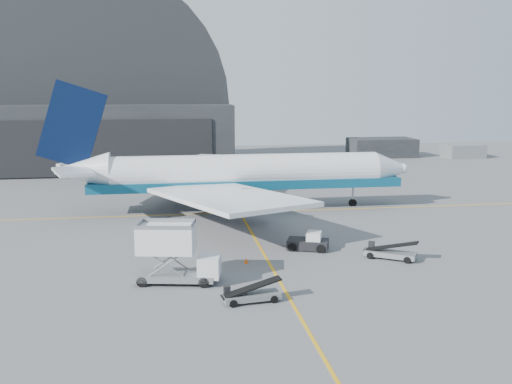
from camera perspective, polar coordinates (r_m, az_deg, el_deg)
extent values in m
plane|color=#565659|center=(50.74, 1.20, -6.92)|extent=(200.00, 200.00, 0.00)
cube|color=gold|center=(69.87, -1.61, -2.06)|extent=(80.00, 0.25, 0.02)
cube|color=gold|center=(48.86, 1.61, -7.60)|extent=(0.25, 40.00, 0.02)
cube|color=black|center=(113.88, -15.61, 5.48)|extent=(50.00, 28.00, 12.00)
cube|color=black|center=(100.05, -16.52, 4.21)|extent=(42.00, 0.40, 9.50)
cube|color=black|center=(129.24, 12.42, 3.49)|extent=(14.00, 8.00, 4.00)
cube|color=slate|center=(132.77, 19.92, 3.29)|extent=(8.00, 6.00, 2.80)
cylinder|color=white|center=(70.76, -0.91, 2.03)|extent=(33.06, 4.41, 4.41)
cone|color=white|center=(75.51, 13.19, 2.29)|extent=(4.04, 4.41, 4.41)
sphere|color=white|center=(76.21, 14.47, 2.31)|extent=(1.29, 1.29, 1.29)
cone|color=white|center=(70.80, -16.96, 2.03)|extent=(6.43, 4.41, 4.41)
cube|color=black|center=(75.03, 12.43, 2.70)|extent=(2.39, 2.02, 0.64)
cube|color=navy|center=(70.98, -0.90, 0.90)|extent=(38.57, 4.45, 1.10)
cube|color=white|center=(59.70, -2.96, -0.46)|extent=(16.93, 22.51, 1.34)
cube|color=white|center=(81.37, -4.52, 2.46)|extent=(16.93, 22.51, 1.34)
cube|color=white|center=(66.75, -17.87, 1.97)|extent=(5.62, 7.68, 0.32)
cube|color=white|center=(74.84, -16.89, 2.90)|extent=(5.62, 7.68, 0.32)
cube|color=black|center=(70.39, -17.94, 6.37)|extent=(8.51, 0.46, 10.58)
cylinder|color=gray|center=(63.88, -0.82, -1.06)|extent=(4.77, 2.48, 2.48)
cylinder|color=gray|center=(78.22, -2.30, 1.07)|extent=(4.77, 2.48, 2.48)
cylinder|color=#A5A5AA|center=(74.44, 9.66, -0.42)|extent=(0.26, 0.26, 2.57)
cylinder|color=black|center=(74.61, 9.64, -1.08)|extent=(1.01, 0.32, 1.01)
cylinder|color=black|center=(68.44, -2.09, -1.90)|extent=(1.19, 0.41, 1.19)
cylinder|color=black|center=(74.15, -2.61, -0.94)|extent=(1.19, 0.41, 1.19)
cube|color=slate|center=(45.67, -8.07, -8.27)|extent=(6.59, 3.61, 0.52)
cube|color=silver|center=(45.03, -4.69, -7.36)|extent=(2.08, 2.66, 1.66)
cube|color=black|center=(44.87, -3.69, -7.06)|extent=(0.45, 1.96, 0.94)
cube|color=silver|center=(44.93, -8.96, -4.66)|extent=(4.77, 3.36, 2.08)
cylinder|color=black|center=(44.35, -5.24, -8.99)|extent=(0.87, 0.46, 0.83)
cylinder|color=black|center=(46.40, -4.90, -8.10)|extent=(0.87, 0.46, 0.83)
cylinder|color=black|center=(45.19, -11.33, -8.79)|extent=(0.87, 0.46, 0.83)
cylinder|color=black|center=(47.20, -10.73, -7.92)|extent=(0.87, 0.46, 0.83)
cube|color=black|center=(54.36, 5.20, -5.19)|extent=(4.30, 3.29, 0.86)
cube|color=silver|center=(54.11, 5.82, -4.44)|extent=(1.85, 2.07, 0.86)
cylinder|color=black|center=(53.37, 6.51, -5.68)|extent=(0.92, 0.61, 0.86)
cylinder|color=black|center=(55.19, 6.70, -5.13)|extent=(0.92, 0.61, 0.86)
cylinder|color=black|center=(53.65, 3.66, -5.54)|extent=(0.92, 0.61, 0.86)
cylinder|color=black|center=(55.47, 3.94, -5.01)|extent=(0.92, 0.61, 0.86)
cube|color=slate|center=(41.41, -0.47, -10.38)|extent=(4.25, 1.91, 0.42)
cube|color=black|center=(41.18, -0.47, -9.54)|extent=(4.45, 1.49, 1.19)
cube|color=black|center=(41.33, -2.94, -9.75)|extent=(0.51, 0.43, 0.56)
cylinder|color=black|center=(41.28, 1.81, -10.67)|extent=(0.58, 0.30, 0.56)
cylinder|color=black|center=(42.44, 1.26, -10.06)|extent=(0.58, 0.30, 0.56)
cylinder|color=black|center=(40.52, -2.28, -11.08)|extent=(0.58, 0.30, 0.56)
cylinder|color=black|center=(41.71, -2.72, -10.45)|extent=(0.58, 0.30, 0.56)
cube|color=slate|center=(52.59, 13.27, -6.05)|extent=(4.59, 3.71, 0.46)
cube|color=black|center=(52.40, 13.30, -5.31)|extent=(4.56, 3.44, 1.30)
cube|color=black|center=(53.33, 11.47, -5.18)|extent=(0.65, 0.62, 0.61)
cylinder|color=black|center=(51.70, 14.89, -6.59)|extent=(0.65, 0.54, 0.61)
cylinder|color=black|center=(53.05, 15.14, -6.16)|extent=(0.65, 0.54, 0.61)
cylinder|color=black|center=(52.27, 11.35, -6.25)|extent=(0.65, 0.54, 0.61)
cylinder|color=black|center=(53.61, 11.70, -5.84)|extent=(0.65, 0.54, 0.61)
cube|color=#FF5308|center=(50.15, -1.00, -7.11)|extent=(0.36, 0.36, 0.03)
cone|color=#FF5308|center=(50.07, -1.00, -6.84)|extent=(0.36, 0.36, 0.52)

